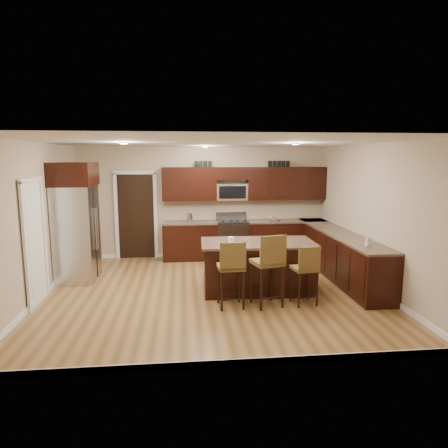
{
  "coord_description": "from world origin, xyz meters",
  "views": [
    {
      "loc": [
        -0.51,
        -7.06,
        2.42
      ],
      "look_at": [
        0.26,
        0.4,
        1.19
      ],
      "focal_mm": 32.0,
      "sensor_mm": 36.0,
      "label": 1
    }
  ],
  "objects": [
    {
      "name": "floor",
      "position": [
        0.0,
        0.0,
        0.0
      ],
      "size": [
        6.0,
        6.0,
        0.0
      ],
      "primitive_type": "plane",
      "color": "olive",
      "rests_on": "ground"
    },
    {
      "name": "ceiling",
      "position": [
        0.0,
        0.0,
        2.7
      ],
      "size": [
        6.0,
        6.0,
        0.0
      ],
      "primitive_type": "plane",
      "rotation": [
        3.14,
        0.0,
        0.0
      ],
      "color": "silver",
      "rests_on": "wall_back"
    },
    {
      "name": "wall_back",
      "position": [
        0.0,
        2.75,
        1.35
      ],
      "size": [
        6.0,
        0.0,
        6.0
      ],
      "primitive_type": "plane",
      "rotation": [
        1.57,
        0.0,
        0.0
      ],
      "color": "tan",
      "rests_on": "floor"
    },
    {
      "name": "wall_left",
      "position": [
        -3.0,
        0.0,
        1.35
      ],
      "size": [
        0.0,
        5.5,
        5.5
      ],
      "primitive_type": "plane",
      "rotation": [
        1.57,
        0.0,
        1.57
      ],
      "color": "tan",
      "rests_on": "floor"
    },
    {
      "name": "wall_right",
      "position": [
        3.0,
        0.0,
        1.35
      ],
      "size": [
        0.0,
        5.5,
        5.5
      ],
      "primitive_type": "plane",
      "rotation": [
        1.57,
        0.0,
        -1.57
      ],
      "color": "tan",
      "rests_on": "floor"
    },
    {
      "name": "base_cabinets",
      "position": [
        1.9,
        1.45,
        0.46
      ],
      "size": [
        4.02,
        3.96,
        0.92
      ],
      "color": "black",
      "rests_on": "floor"
    },
    {
      "name": "upper_cabinets",
      "position": [
        1.04,
        2.58,
        1.84
      ],
      "size": [
        4.0,
        0.33,
        0.8
      ],
      "color": "black",
      "rests_on": "wall_back"
    },
    {
      "name": "range",
      "position": [
        0.68,
        2.45,
        0.47
      ],
      "size": [
        0.76,
        0.64,
        1.11
      ],
      "color": "silver",
      "rests_on": "floor"
    },
    {
      "name": "microwave",
      "position": [
        0.68,
        2.6,
        1.62
      ],
      "size": [
        0.76,
        0.31,
        0.4
      ],
      "primitive_type": "cube",
      "color": "silver",
      "rests_on": "upper_cabinets"
    },
    {
      "name": "doorway",
      "position": [
        -1.65,
        2.73,
        1.03
      ],
      "size": [
        0.85,
        0.03,
        2.06
      ],
      "primitive_type": "cube",
      "color": "black",
      "rests_on": "floor"
    },
    {
      "name": "pantry_door",
      "position": [
        -2.98,
        -0.3,
        1.02
      ],
      "size": [
        0.03,
        0.8,
        2.04
      ],
      "primitive_type": "cube",
      "color": "white",
      "rests_on": "floor"
    },
    {
      "name": "letter_decor",
      "position": [
        0.9,
        2.58,
        2.29
      ],
      "size": [
        2.2,
        0.03,
        0.15
      ],
      "primitive_type": null,
      "color": "black",
      "rests_on": "upper_cabinets"
    },
    {
      "name": "island",
      "position": [
        0.84,
        -0.02,
        0.43
      ],
      "size": [
        2.09,
        1.15,
        0.92
      ],
      "rotation": [
        0.0,
        0.0,
        -0.03
      ],
      "color": "black",
      "rests_on": "floor"
    },
    {
      "name": "stool_left",
      "position": [
        0.25,
        -0.87,
        0.7
      ],
      "size": [
        0.44,
        0.44,
        1.12
      ],
      "rotation": [
        0.0,
        0.0,
        0.06
      ],
      "color": "brown",
      "rests_on": "floor"
    },
    {
      "name": "stool_mid",
      "position": [
        0.87,
        -0.87,
        0.76
      ],
      "size": [
        0.56,
        0.56,
        1.22
      ],
      "rotation": [
        0.0,
        0.0,
        0.26
      ],
      "color": "brown",
      "rests_on": "floor"
    },
    {
      "name": "stool_right",
      "position": [
        1.49,
        -0.86,
        0.63
      ],
      "size": [
        0.43,
        0.43,
        1.02
      ],
      "rotation": [
        0.0,
        0.0,
        0.16
      ],
      "color": "brown",
      "rests_on": "floor"
    },
    {
      "name": "refrigerator",
      "position": [
        -2.62,
        1.0,
        1.2
      ],
      "size": [
        0.79,
        1.01,
        2.35
      ],
      "color": "silver",
      "rests_on": "floor"
    },
    {
      "name": "floor_mat",
      "position": [
        0.35,
        1.31,
        0.01
      ],
      "size": [
        1.1,
        0.93,
        0.01
      ],
      "primitive_type": "cube",
      "rotation": [
        0.0,
        0.0,
        -0.38
      ],
      "color": "olive",
      "rests_on": "floor"
    },
    {
      "name": "fruit_bowl",
      "position": [
        1.73,
        2.45,
        0.96
      ],
      "size": [
        0.39,
        0.39,
        0.08
      ],
      "primitive_type": "imported",
      "rotation": [
        0.0,
        0.0,
        0.25
      ],
      "color": "silver",
      "rests_on": "base_cabinets"
    },
    {
      "name": "soap_bottle",
      "position": [
        2.7,
        -0.55,
        1.02
      ],
      "size": [
        0.09,
        0.09,
        0.2
      ],
      "primitive_type": "imported",
      "rotation": [
        0.0,
        0.0,
        0.01
      ],
      "color": "#B2B2B2",
      "rests_on": "base_cabinets"
    },
    {
      "name": "canister_tall",
      "position": [
        -0.35,
        2.45,
        1.02
      ],
      "size": [
        0.12,
        0.12,
        0.21
      ],
      "primitive_type": "cylinder",
      "color": "silver",
      "rests_on": "base_cabinets"
    },
    {
      "name": "canister_short",
      "position": [
        -0.34,
        2.45,
        1.0
      ],
      "size": [
        0.11,
        0.11,
        0.16
      ],
      "primitive_type": "cylinder",
      "color": "silver",
      "rests_on": "base_cabinets"
    },
    {
      "name": "island_jar",
      "position": [
        0.34,
        -0.02,
        0.97
      ],
      "size": [
        0.1,
        0.1,
        0.1
      ],
      "primitive_type": "cylinder",
      "color": "white",
      "rests_on": "island"
    }
  ]
}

